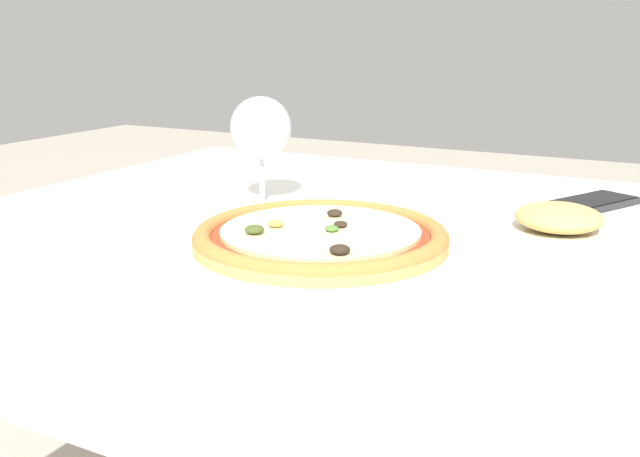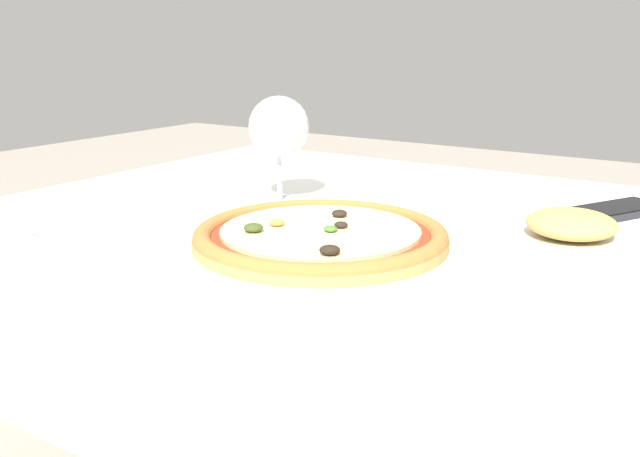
{
  "view_description": "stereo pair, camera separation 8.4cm",
  "coord_description": "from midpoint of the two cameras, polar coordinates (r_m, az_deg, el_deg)",
  "views": [
    {
      "loc": [
        0.37,
        -0.81,
        0.96
      ],
      "look_at": [
        -0.0,
        -0.09,
        0.73
      ],
      "focal_mm": 40.0,
      "sensor_mm": 36.0,
      "label": 1
    },
    {
      "loc": [
        0.45,
        -0.77,
        0.96
      ],
      "look_at": [
        -0.0,
        -0.09,
        0.73
      ],
      "focal_mm": 40.0,
      "sensor_mm": 36.0,
      "label": 2
    }
  ],
  "objects": [
    {
      "name": "wine_glass_far_left",
      "position": [
        1.08,
        -1.07,
        7.96
      ],
      "size": [
        0.09,
        0.09,
        0.16
      ],
      "color": "silver",
      "rests_on": "dining_table"
    },
    {
      "name": "side_plate",
      "position": [
        0.94,
        21.87,
        -0.29
      ],
      "size": [
        0.19,
        0.19,
        0.04
      ],
      "color": "white",
      "rests_on": "dining_table"
    },
    {
      "name": "pizza_plate",
      "position": [
        0.85,
        2.85,
        -0.89
      ],
      "size": [
        0.34,
        0.34,
        0.04
      ],
      "color": "white",
      "rests_on": "dining_table"
    },
    {
      "name": "dining_table",
      "position": [
        0.95,
        5.63,
        -5.38
      ],
      "size": [
        1.19,
        1.04,
        0.7
      ],
      "color": "brown",
      "rests_on": "ground_plane"
    },
    {
      "name": "cell_phone",
      "position": [
        1.14,
        24.92,
        1.38
      ],
      "size": [
        0.13,
        0.16,
        0.01
      ],
      "color": "#232328",
      "rests_on": "dining_table"
    },
    {
      "name": "fork",
      "position": [
        0.95,
        -21.62,
        -1.07
      ],
      "size": [
        0.05,
        0.17,
        0.0
      ],
      "color": "silver",
      "rests_on": "dining_table"
    }
  ]
}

